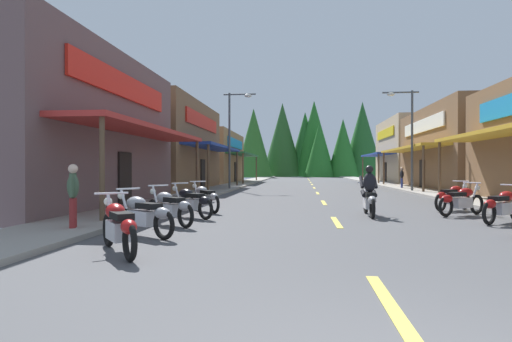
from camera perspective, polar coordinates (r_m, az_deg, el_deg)
The scene contains 23 objects.
ground at distance 30.05m, azimuth 8.04°, elevation -2.56°, with size 10.83×84.78×0.10m, color #4C4C4F.
sidewalk_left at distance 30.55m, azimuth -4.38°, elevation -2.30°, with size 2.30×84.78×0.12m, color gray.
sidewalk_right at distance 30.95m, azimuth 20.29°, elevation -2.29°, with size 2.30×84.78×0.12m, color #9E9991.
centerline_dashes at distance 34.38m, azimuth 7.81°, elevation -2.09°, with size 0.16×60.57×0.01m.
storefront_left_nearest at distance 18.72m, azimuth -28.57°, elevation 4.86°, with size 9.64×11.49×5.92m.
storefront_left_middle at distance 29.88m, azimuth -13.81°, elevation 3.25°, with size 8.79×12.08×5.98m.
storefront_left_far at distance 43.45m, azimuth -7.40°, elevation 1.82°, with size 8.81×12.66×5.16m.
storefront_right_middle at distance 33.39m, azimuth 27.36°, elevation 2.77°, with size 8.60×13.55×5.81m.
storefront_right_far at distance 46.15m, azimuth 21.98°, elevation 2.53°, with size 9.58×11.56×6.49m.
streetlamp_left at distance 28.47m, azimuth -2.99°, elevation 5.98°, with size 2.20×0.30×6.59m.
streetlamp_right at distance 27.45m, azimuth 19.84°, elevation 5.79°, with size 2.20×0.30×6.27m.
motorcycle_parked_right_2 at distance 13.10m, azimuth 30.61°, elevation -4.02°, with size 1.68×1.48×1.04m.
motorcycle_parked_right_3 at distance 14.56m, azimuth 26.20°, elevation -3.57°, with size 1.82×1.30×1.04m.
motorcycle_parked_right_4 at distance 16.21m, azimuth 25.24°, elevation -3.17°, with size 1.69×1.46×1.04m.
motorcycle_parked_left_0 at distance 7.65m, azimuth -18.25°, elevation -7.09°, with size 1.39×1.75×1.04m.
motorcycle_parked_left_1 at distance 9.42m, azimuth -15.22°, elevation -5.68°, with size 1.86×1.24×1.04m.
motorcycle_parked_left_2 at distance 11.06m, azimuth -11.75°, elevation -4.78°, with size 1.72×1.43×1.04m.
motorcycle_parked_left_3 at distance 12.66m, azimuth -8.95°, elevation -4.12°, with size 1.74×1.41×1.04m.
motorcycle_parked_left_4 at distance 14.32m, azimuth -7.04°, elevation -3.60°, with size 1.44×1.72×1.04m.
rider_cruising_lead at distance 13.36m, azimuth 15.18°, elevation -3.18°, with size 0.60×2.14×1.57m.
pedestrian_by_shop at distance 30.98m, azimuth 19.28°, elevation -0.72°, with size 0.32×0.56×1.57m.
pedestrian_waiting at distance 10.46m, azimuth -23.70°, elevation -2.80°, with size 0.37×0.54×1.58m.
treeline_backdrop at distance 75.26m, azimuth 7.58°, elevation 3.99°, with size 25.82×14.01×13.75m.
Camera 1 is at (-0.95, -2.61, 1.48)m, focal length 29.31 mm.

